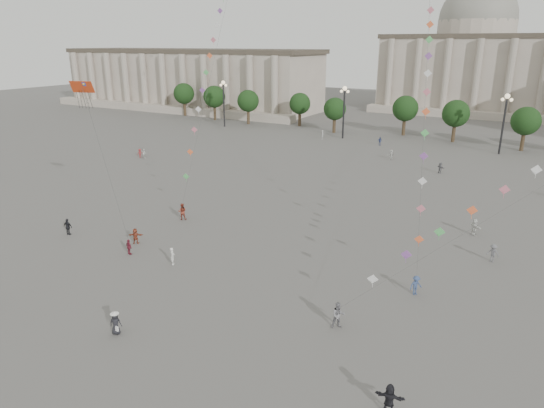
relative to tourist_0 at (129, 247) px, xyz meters
The scene contains 25 objects.
ground 11.86m from the tourist_0, 27.08° to the right, with size 360.00×360.00×0.00m, color #514E4C.
hall_west 109.76m from the tourist_0, 126.07° to the left, with size 84.00×26.22×17.20m.
hall_central 125.01m from the tourist_0, 85.14° to the left, with size 48.30×34.30×35.50m.
tree_row 73.52m from the tourist_0, 81.74° to the left, with size 137.12×5.12×8.00m.
lamp_post_far_west 73.52m from the tourist_0, 118.07° to the left, with size 2.00×0.90×10.65m.
lamp_post_mid_west 65.10m from the tourist_0, 93.95° to the left, with size 2.00×0.90×10.65m.
lamp_post_mid_east 69.79m from the tourist_0, 68.43° to the left, with size 2.00×0.90×10.65m.
person_crowd_0 61.62m from the tourist_0, 85.80° to the left, with size 0.96×0.40×1.64m, color navy.
person_crowd_1 41.30m from the tourist_0, 131.94° to the left, with size 0.78×0.60×1.60m, color white.
person_crowd_2 41.55m from the tourist_0, 132.91° to the left, with size 1.01×0.58×1.56m, color maroon.
person_crowd_3 28.55m from the tourist_0, 16.31° to the right, with size 1.62×0.52×1.75m, color black.
person_crowd_4 51.85m from the tourist_0, 78.98° to the left, with size 1.54×0.49×1.66m, color silver.
person_crowd_6 33.65m from the tourist_0, 27.08° to the left, with size 1.11×0.64×1.72m, color slate.
person_crowd_7 34.86m from the tourist_0, 37.93° to the left, with size 1.62×0.52×1.74m, color silver.
person_crowd_10 62.40m from the tourist_0, 97.20° to the left, with size 0.67×0.44×1.83m, color #B8B8B4.
person_crowd_12 49.42m from the tourist_0, 67.21° to the left, with size 1.55×0.49×1.67m, color slate.
person_crowd_13 4.99m from the tourist_0, ahead, with size 0.59×0.39×1.61m, color white.
tourist_0 is the anchor object (origin of this frame).
tourist_2 2.63m from the tourist_0, 121.73° to the left, with size 1.48×0.47×1.60m, color #953F28.
tourist_4 9.17m from the tourist_0, behind, with size 1.03×0.43×1.77m, color black.
kite_flyer_0 10.09m from the tourist_0, 100.40° to the left, with size 0.93×0.73×1.92m, color maroon.
kite_flyer_1 26.03m from the tourist_0, 12.68° to the left, with size 1.04×0.60×1.62m, color #354978.
kite_flyer_2 21.93m from the tourist_0, ahead, with size 0.94×0.73×1.94m, color slate.
hat_person 13.42m from the tourist_0, 48.29° to the right, with size 0.95×0.83×1.69m.
dragon_kite 14.26m from the tourist_0, behind, with size 2.95×1.08×14.49m.
Camera 1 is at (21.99, -24.31, 19.07)m, focal length 32.00 mm.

